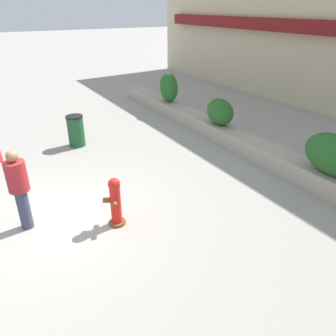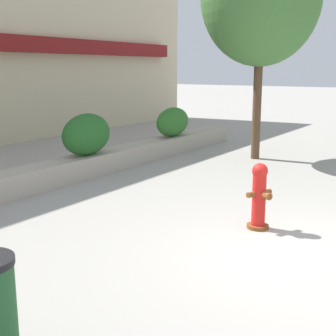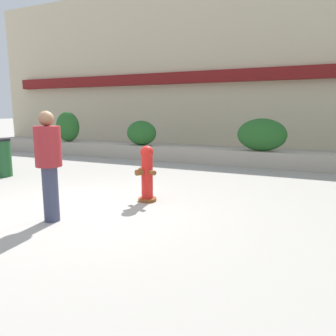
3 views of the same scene
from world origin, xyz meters
The scene contains 5 objects.
ground_plane centered at (0.00, 0.00, 0.00)m, with size 120.00×120.00×0.00m, color #9E9991.
planter_wall_low centered at (0.00, 6.00, 0.25)m, with size 18.00×0.70×0.50m, color #ADA393.
hedge_bush_2 centered at (2.14, 6.00, 1.00)m, with size 1.50×0.67×1.00m, color #235B23.
hedge_bush_3 centered at (5.97, 6.00, 0.94)m, with size 1.56×0.59×0.88m, color #2D6B28.
fire_hydrant centered at (0.77, 1.04, 0.55)m, with size 0.47×0.48×1.08m.
Camera 2 is at (-6.09, -1.69, 2.55)m, focal length 50.00 mm.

